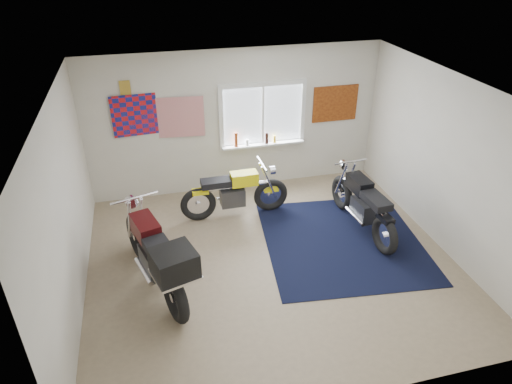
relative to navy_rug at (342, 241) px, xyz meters
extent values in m
plane|color=#9E896B|center=(-1.27, -0.22, -0.01)|extent=(5.50, 5.50, 0.00)
plane|color=white|center=(-1.27, -0.22, 2.69)|extent=(5.50, 5.50, 0.00)
plane|color=silver|center=(-1.27, 2.28, 1.34)|extent=(5.50, 0.00, 5.50)
plane|color=silver|center=(-1.27, -2.72, 1.34)|extent=(5.50, 0.00, 5.50)
plane|color=silver|center=(-4.02, -0.22, 1.34)|extent=(0.00, 5.00, 5.00)
plane|color=silver|center=(1.48, -0.22, 1.34)|extent=(0.00, 5.00, 5.00)
cube|color=black|center=(0.00, 0.00, 0.00)|extent=(2.77, 2.86, 0.01)
cube|color=white|center=(-0.77, 2.27, 1.44)|extent=(1.50, 0.02, 1.10)
cube|color=white|center=(-0.77, 2.25, 2.03)|extent=(1.66, 0.06, 0.08)
cube|color=white|center=(-0.77, 2.25, 0.85)|extent=(1.66, 0.06, 0.08)
cube|color=white|center=(-1.56, 2.25, 1.44)|extent=(0.08, 0.06, 1.10)
cube|color=white|center=(0.02, 2.25, 1.44)|extent=(0.08, 0.06, 1.10)
cube|color=white|center=(-0.77, 2.25, 1.44)|extent=(0.04, 0.06, 1.10)
cube|color=white|center=(-0.77, 2.19, 0.87)|extent=(1.60, 0.16, 0.04)
cylinder|color=maroon|center=(-1.30, 2.18, 1.03)|extent=(0.07, 0.07, 0.28)
cylinder|color=silver|center=(-1.09, 2.18, 0.95)|extent=(0.06, 0.06, 0.12)
cylinder|color=black|center=(-0.70, 2.18, 1.00)|extent=(0.06, 0.06, 0.22)
cylinder|color=gold|center=(-0.55, 2.18, 0.96)|extent=(0.05, 0.05, 0.14)
plane|color=red|center=(-2.97, 2.26, 1.64)|extent=(1.00, 0.07, 1.00)
plane|color=red|center=(-2.32, 2.24, 1.54)|extent=(0.90, 0.09, 0.90)
cube|color=gold|center=(-3.17, 2.26, 2.14)|extent=(0.18, 0.02, 0.24)
cube|color=#A54C14|center=(0.68, 2.26, 1.54)|extent=(0.90, 0.03, 0.70)
torus|color=black|center=(-0.88, 1.24, 0.30)|extent=(0.63, 0.13, 0.63)
torus|color=black|center=(-2.19, 1.23, 0.30)|extent=(0.63, 0.13, 0.63)
cylinder|color=white|center=(-0.88, 1.24, 0.30)|extent=(0.10, 0.09, 0.10)
cylinder|color=white|center=(-2.19, 1.23, 0.30)|extent=(0.10, 0.09, 0.10)
cylinder|color=white|center=(-1.53, 1.24, 0.57)|extent=(1.18, 0.10, 0.08)
cube|color=#323335|center=(-1.58, 1.24, 0.37)|extent=(0.42, 0.27, 0.32)
cylinder|color=white|center=(-1.58, 1.39, 0.27)|extent=(0.52, 0.07, 0.07)
cube|color=#FFF00D|center=(-1.37, 1.24, 0.71)|extent=(0.47, 0.25, 0.22)
cube|color=black|center=(-1.86, 1.24, 0.69)|extent=(0.52, 0.27, 0.11)
cube|color=#FFF00D|center=(-2.14, 1.23, 0.56)|extent=(0.28, 0.15, 0.07)
cube|color=#FFF00D|center=(-0.88, 1.24, 0.42)|extent=(0.26, 0.13, 0.05)
cylinder|color=white|center=(-1.05, 1.24, 0.95)|extent=(0.04, 0.58, 0.03)
cylinder|color=white|center=(-0.86, 1.24, 0.80)|extent=(0.10, 0.15, 0.15)
torus|color=black|center=(0.39, 1.00, 0.31)|extent=(0.18, 0.64, 0.63)
torus|color=black|center=(0.51, -0.41, 0.31)|extent=(0.18, 0.64, 0.63)
cylinder|color=white|center=(0.39, 1.00, 0.31)|extent=(0.11, 0.12, 0.11)
cylinder|color=white|center=(0.51, -0.41, 0.31)|extent=(0.11, 0.12, 0.11)
cylinder|color=white|center=(0.45, 0.30, 0.62)|extent=(0.19, 1.27, 0.09)
cube|color=#323335|center=(0.45, 0.25, 0.40)|extent=(0.32, 0.47, 0.34)
cylinder|color=white|center=(0.29, 0.23, 0.30)|extent=(0.11, 0.56, 0.07)
cube|color=black|center=(0.44, 0.48, 0.76)|extent=(0.30, 0.52, 0.24)
cube|color=black|center=(0.48, -0.05, 0.74)|extent=(0.32, 0.57, 0.12)
cube|color=black|center=(0.50, -0.36, 0.60)|extent=(0.18, 0.31, 0.08)
cube|color=black|center=(0.39, 1.00, 0.43)|extent=(0.16, 0.29, 0.05)
cylinder|color=white|center=(0.41, 0.82, 1.02)|extent=(0.62, 0.09, 0.04)
cylinder|color=white|center=(0.39, 1.02, 0.86)|extent=(0.17, 0.11, 0.16)
torus|color=black|center=(-3.24, 0.46, 0.35)|extent=(0.34, 0.74, 0.73)
torus|color=black|center=(-2.80, -1.04, 0.35)|extent=(0.34, 0.74, 0.73)
cylinder|color=white|center=(-3.24, 0.46, 0.35)|extent=(0.14, 0.15, 0.12)
cylinder|color=white|center=(-2.80, -1.04, 0.35)|extent=(0.14, 0.15, 0.12)
cylinder|color=white|center=(-3.02, -0.29, 0.69)|extent=(0.49, 1.38, 0.10)
cube|color=#323335|center=(-3.01, -0.35, 0.44)|extent=(0.44, 0.57, 0.38)
cylinder|color=white|center=(-3.18, -0.40, 0.33)|extent=(0.25, 0.61, 0.08)
cube|color=#39090B|center=(-3.08, -0.10, 0.84)|extent=(0.44, 0.62, 0.27)
cube|color=black|center=(-2.91, -0.67, 0.82)|extent=(0.47, 0.68, 0.13)
cube|color=#39090B|center=(-2.82, -0.99, 0.66)|extent=(0.27, 0.37, 0.09)
cube|color=#39090B|center=(-3.24, 0.46, 0.49)|extent=(0.24, 0.34, 0.06)
cylinder|color=white|center=(-3.19, 0.26, 1.13)|extent=(0.68, 0.23, 0.04)
cylinder|color=white|center=(-3.25, 0.48, 0.95)|extent=(0.20, 0.16, 0.18)
cube|color=black|center=(-2.77, -1.15, 0.98)|extent=(0.61, 0.59, 0.34)
camera|label=1|loc=(-2.87, -5.57, 4.44)|focal=32.00mm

